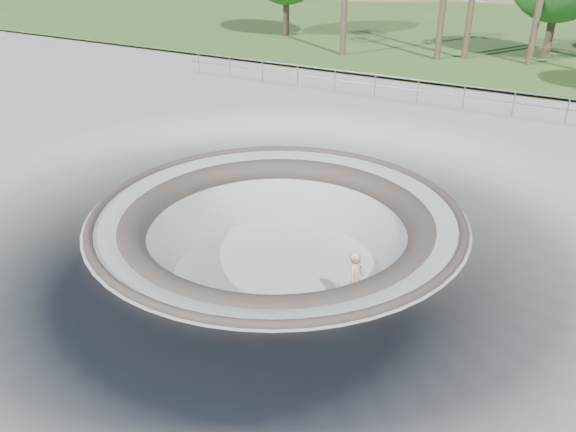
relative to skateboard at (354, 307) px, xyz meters
The scene contains 7 objects.
ground 3.33m from the skateboard, 166.51° to the left, with size 180.00×180.00×0.00m, color #969792.
skate_bowl 2.78m from the skateboard, 166.51° to the left, with size 14.00×14.00×4.10m.
grass_strip 34.81m from the skateboard, 94.46° to the left, with size 180.00×36.00×0.12m.
distant_hills 58.06m from the skateboard, 88.93° to the left, with size 103.20×45.00×28.60m.
safety_railing 13.18m from the skateboard, 102.05° to the left, with size 25.00×0.06×1.03m.
skateboard is the anchor object (origin of this frame).
skater 0.83m from the skateboard, behind, with size 0.59×0.39×1.63m, color tan.
Camera 1 is at (7.16, -11.88, 6.92)m, focal length 35.00 mm.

